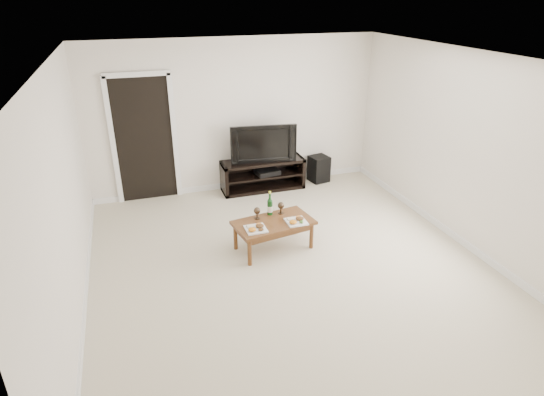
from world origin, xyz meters
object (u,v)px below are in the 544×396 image
(subwoofer, at_px, (319,169))
(coffee_table, at_px, (274,235))
(media_console, at_px, (263,175))
(television, at_px, (263,142))

(subwoofer, distance_m, coffee_table, 2.60)
(media_console, height_order, television, television)
(coffee_table, bearing_deg, television, 77.09)
(coffee_table, bearing_deg, subwoofer, 52.88)
(media_console, bearing_deg, television, 0.00)
(television, height_order, coffee_table, television)
(media_console, height_order, subwoofer, media_console)
(media_console, relative_size, subwoofer, 3.05)
(subwoofer, height_order, coffee_table, subwoofer)
(television, bearing_deg, coffee_table, -95.66)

